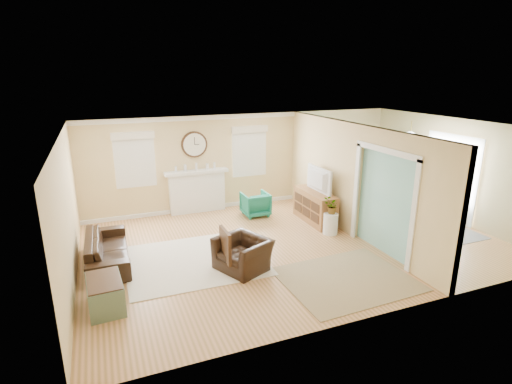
% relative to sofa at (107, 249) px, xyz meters
% --- Properties ---
extents(floor, '(9.00, 9.00, 0.00)m').
position_rel_sofa_xyz_m(floor, '(3.92, -0.51, -0.29)').
color(floor, olive).
rests_on(floor, ground).
extents(wall_back, '(9.00, 0.02, 2.60)m').
position_rel_sofa_xyz_m(wall_back, '(3.92, 2.49, 1.01)').
color(wall_back, '#CFB779').
rests_on(wall_back, ground).
extents(wall_front, '(9.00, 0.02, 2.60)m').
position_rel_sofa_xyz_m(wall_front, '(3.92, -3.51, 1.01)').
color(wall_front, '#CFB779').
rests_on(wall_front, ground).
extents(wall_left, '(0.02, 6.00, 2.60)m').
position_rel_sofa_xyz_m(wall_left, '(-0.58, -0.51, 1.01)').
color(wall_left, '#CFB779').
rests_on(wall_left, ground).
extents(wall_right, '(0.02, 6.00, 2.60)m').
position_rel_sofa_xyz_m(wall_right, '(8.42, -0.51, 1.01)').
color(wall_right, '#CFB779').
rests_on(wall_right, ground).
extents(ceiling, '(9.00, 6.00, 0.02)m').
position_rel_sofa_xyz_m(ceiling, '(3.92, -0.51, 2.31)').
color(ceiling, white).
rests_on(ceiling, wall_back).
extents(partition, '(0.17, 6.00, 2.60)m').
position_rel_sofa_xyz_m(partition, '(5.43, -0.23, 1.06)').
color(partition, '#CFB779').
rests_on(partition, ground).
extents(fireplace, '(1.70, 0.30, 1.17)m').
position_rel_sofa_xyz_m(fireplace, '(2.42, 2.37, 0.30)').
color(fireplace, white).
rests_on(fireplace, ground).
extents(wall_clock, '(0.70, 0.07, 0.70)m').
position_rel_sofa_xyz_m(wall_clock, '(2.42, 2.46, 1.56)').
color(wall_clock, '#412919').
rests_on(wall_clock, wall_back).
extents(window_left, '(1.05, 0.13, 1.42)m').
position_rel_sofa_xyz_m(window_left, '(0.87, 2.45, 1.36)').
color(window_left, white).
rests_on(window_left, wall_back).
extents(window_right, '(1.05, 0.13, 1.42)m').
position_rel_sofa_xyz_m(window_right, '(3.97, 2.45, 1.36)').
color(window_right, white).
rests_on(window_right, wall_back).
extents(french_doors, '(0.06, 1.70, 2.20)m').
position_rel_sofa_xyz_m(french_doors, '(8.37, -0.51, 0.81)').
color(french_doors, white).
rests_on(french_doors, ground).
extents(pendant, '(0.30, 0.30, 0.55)m').
position_rel_sofa_xyz_m(pendant, '(6.92, -0.51, 1.91)').
color(pendant, gold).
rests_on(pendant, ceiling).
extents(rug_cream, '(2.75, 2.39, 0.01)m').
position_rel_sofa_xyz_m(rug_cream, '(1.63, -0.56, -0.29)').
color(rug_cream, beige).
rests_on(rug_cream, floor).
extents(rug_jute, '(2.39, 1.98, 0.01)m').
position_rel_sofa_xyz_m(rug_jute, '(4.07, -2.35, -0.29)').
color(rug_jute, tan).
rests_on(rug_jute, floor).
extents(rug_grey, '(2.29, 2.86, 0.01)m').
position_rel_sofa_xyz_m(rug_grey, '(7.11, -0.57, -0.29)').
color(rug_grey, slate).
rests_on(rug_grey, floor).
extents(sofa, '(0.82, 2.02, 0.59)m').
position_rel_sofa_xyz_m(sofa, '(0.00, 0.00, 0.00)').
color(sofa, black).
rests_on(sofa, floor).
extents(eames_chair, '(1.16, 1.22, 0.62)m').
position_rel_sofa_xyz_m(eames_chair, '(2.43, -1.24, 0.02)').
color(eames_chair, black).
rests_on(eames_chair, floor).
extents(green_chair, '(0.67, 0.69, 0.63)m').
position_rel_sofa_xyz_m(green_chair, '(3.78, 1.51, 0.02)').
color(green_chair, '#18755A').
rests_on(green_chair, floor).
extents(trunk, '(0.58, 0.90, 0.50)m').
position_rel_sofa_xyz_m(trunk, '(-0.09, -1.69, -0.04)').
color(trunk, slate).
rests_on(trunk, floor).
extents(credenza, '(0.50, 1.46, 0.80)m').
position_rel_sofa_xyz_m(credenza, '(5.02, 0.51, 0.11)').
color(credenza, '#A06A3A').
rests_on(credenza, floor).
extents(tv, '(0.16, 1.08, 0.62)m').
position_rel_sofa_xyz_m(tv, '(5.00, 0.51, 0.82)').
color(tv, black).
rests_on(tv, credenza).
extents(garden_stool, '(0.34, 0.34, 0.50)m').
position_rel_sofa_xyz_m(garden_stool, '(4.96, -0.35, -0.04)').
color(garden_stool, white).
rests_on(garden_stool, floor).
extents(potted_plant, '(0.35, 0.31, 0.38)m').
position_rel_sofa_xyz_m(potted_plant, '(4.96, -0.35, 0.40)').
color(potted_plant, '#337F33').
rests_on(potted_plant, garden_stool).
extents(dining_table, '(1.50, 2.10, 0.66)m').
position_rel_sofa_xyz_m(dining_table, '(7.11, -0.57, 0.04)').
color(dining_table, '#412919').
rests_on(dining_table, floor).
extents(dining_chair_n, '(0.47, 0.47, 0.88)m').
position_rel_sofa_xyz_m(dining_chair_n, '(7.13, 0.52, 0.22)').
color(dining_chair_n, slate).
rests_on(dining_chair_n, floor).
extents(dining_chair_s, '(0.46, 0.46, 1.04)m').
position_rel_sofa_xyz_m(dining_chair_s, '(7.17, -1.60, 0.32)').
color(dining_chair_s, slate).
rests_on(dining_chair_s, floor).
extents(dining_chair_w, '(0.54, 0.54, 0.97)m').
position_rel_sofa_xyz_m(dining_chair_w, '(6.48, -0.50, 0.28)').
color(dining_chair_w, white).
rests_on(dining_chair_w, floor).
extents(dining_chair_e, '(0.43, 0.43, 0.94)m').
position_rel_sofa_xyz_m(dining_chair_e, '(7.75, -0.54, 0.26)').
color(dining_chair_e, slate).
rests_on(dining_chair_e, floor).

